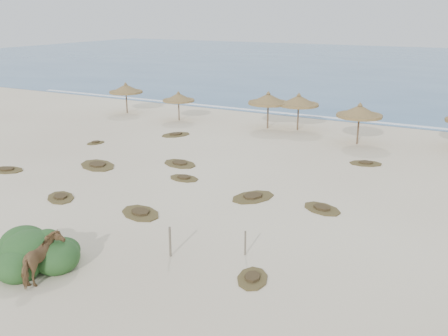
{
  "coord_description": "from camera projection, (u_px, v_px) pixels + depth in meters",
  "views": [
    {
      "loc": [
        11.43,
        -16.5,
        8.98
      ],
      "look_at": [
        -0.05,
        5.0,
        1.3
      ],
      "focal_mm": 40.0,
      "sensor_mm": 36.0,
      "label": 1
    }
  ],
  "objects": [
    {
      "name": "ground",
      "position": [
        171.0,
        227.0,
        21.72
      ],
      "size": [
        160.0,
        160.0,
        0.0
      ],
      "primitive_type": "plane",
      "color": "beige",
      "rests_on": "ground"
    },
    {
      "name": "scrub_4",
      "position": [
        322.0,
        208.0,
        23.62
      ],
      "size": [
        2.41,
        2.08,
        0.16
      ],
      "rotation": [
        0.0,
        0.0,
        2.68
      ],
      "color": "brown",
      "rests_on": "ground"
    },
    {
      "name": "scrub_3",
      "position": [
        253.0,
        197.0,
        25.1
      ],
      "size": [
        2.48,
        2.87,
        0.16
      ],
      "rotation": [
        0.0,
        0.0,
        1.12
      ],
      "color": "brown",
      "rests_on": "ground"
    },
    {
      "name": "palapa_2",
      "position": [
        299.0,
        101.0,
        38.77
      ],
      "size": [
        4.12,
        4.12,
        2.96
      ],
      "rotation": [
        0.0,
        0.0,
        0.39
      ],
      "color": "brown",
      "rests_on": "ground"
    },
    {
      "name": "scrub_6",
      "position": [
        176.0,
        134.0,
        37.77
      ],
      "size": [
        2.41,
        2.7,
        0.16
      ],
      "rotation": [
        0.0,
        0.0,
        1.05
      ],
      "color": "brown",
      "rests_on": "ground"
    },
    {
      "name": "horse",
      "position": [
        42.0,
        259.0,
        17.21
      ],
      "size": [
        1.33,
        2.03,
        1.57
      ],
      "primitive_type": "imported",
      "rotation": [
        0.0,
        0.0,
        3.42
      ],
      "color": "brown",
      "rests_on": "ground"
    },
    {
      "name": "bush",
      "position": [
        32.0,
        253.0,
        18.25
      ],
      "size": [
        3.55,
        3.13,
        1.59
      ],
      "rotation": [
        0.0,
        0.0,
        0.28
      ],
      "color": "#325C27",
      "rests_on": "ground"
    },
    {
      "name": "scrub_9",
      "position": [
        140.0,
        213.0,
        23.11
      ],
      "size": [
        2.71,
        2.3,
        0.16
      ],
      "rotation": [
        0.0,
        0.0,
        2.72
      ],
      "color": "brown",
      "rests_on": "ground"
    },
    {
      "name": "palapa_1",
      "position": [
        179.0,
        98.0,
        42.32
      ],
      "size": [
        3.38,
        3.38,
        2.53
      ],
      "rotation": [
        0.0,
        0.0,
        0.3
      ],
      "color": "brown",
      "rests_on": "ground"
    },
    {
      "name": "palapa_4",
      "position": [
        360.0,
        112.0,
        34.61
      ],
      "size": [
        4.08,
        4.08,
        2.98
      ],
      "rotation": [
        0.0,
        0.0,
        -0.36
      ],
      "color": "brown",
      "rests_on": "ground"
    },
    {
      "name": "palapa_3",
      "position": [
        268.0,
        99.0,
        39.35
      ],
      "size": [
        3.46,
        3.46,
        2.99
      ],
      "rotation": [
        0.0,
        0.0,
        -0.09
      ],
      "color": "brown",
      "rests_on": "ground"
    },
    {
      "name": "fence_post_far",
      "position": [
        245.0,
        243.0,
        19.09
      ],
      "size": [
        0.08,
        0.08,
        1.0
      ],
      "primitive_type": "cylinder",
      "rotation": [
        0.0,
        0.0,
        0.18
      ],
      "color": "#6F6453",
      "rests_on": "ground"
    },
    {
      "name": "scrub_0",
      "position": [
        7.0,
        170.0,
        29.38
      ],
      "size": [
        2.34,
        1.79,
        0.16
      ],
      "rotation": [
        0.0,
        0.0,
        0.23
      ],
      "color": "brown",
      "rests_on": "ground"
    },
    {
      "name": "scrub_13",
      "position": [
        180.0,
        163.0,
        30.58
      ],
      "size": [
        2.73,
        2.19,
        0.16
      ],
      "rotation": [
        0.0,
        0.0,
        2.84
      ],
      "color": "brown",
      "rests_on": "ground"
    },
    {
      "name": "scrub_11",
      "position": [
        61.0,
        197.0,
        25.03
      ],
      "size": [
        2.33,
        2.16,
        0.16
      ],
      "rotation": [
        0.0,
        0.0,
        2.53
      ],
      "color": "brown",
      "rests_on": "ground"
    },
    {
      "name": "scrub_2",
      "position": [
        184.0,
        178.0,
        27.94
      ],
      "size": [
        1.89,
        1.32,
        0.16
      ],
      "rotation": [
        0.0,
        0.0,
        3.05
      ],
      "color": "brown",
      "rests_on": "ground"
    },
    {
      "name": "fence_post_near",
      "position": [
        170.0,
        242.0,
        18.95
      ],
      "size": [
        0.09,
        0.09,
        1.21
      ],
      "primitive_type": "cylinder",
      "rotation": [
        0.0,
        0.0,
        -0.04
      ],
      "color": "#6F6453",
      "rests_on": "ground"
    },
    {
      "name": "ocean",
      "position": [
        418.0,
        66.0,
        84.81
      ],
      "size": [
        200.0,
        100.0,
        0.01
      ],
      "primitive_type": "cube",
      "color": "#2C5985",
      "rests_on": "ground"
    },
    {
      "name": "scrub_1",
      "position": [
        98.0,
        165.0,
        30.26
      ],
      "size": [
        3.31,
        2.83,
        0.16
      ],
      "rotation": [
        0.0,
        0.0,
        2.71
      ],
      "color": "brown",
      "rests_on": "ground"
    },
    {
      "name": "foam_line",
      "position": [
        337.0,
        119.0,
        43.59
      ],
      "size": [
        70.0,
        0.6,
        0.01
      ],
      "primitive_type": "cube",
      "color": "white",
      "rests_on": "ground"
    },
    {
      "name": "scrub_12",
      "position": [
        252.0,
        278.0,
        17.45
      ],
      "size": [
        1.55,
        1.92,
        0.16
      ],
      "rotation": [
        0.0,
        0.0,
        1.89
      ],
      "color": "brown",
      "rests_on": "ground"
    },
    {
      "name": "scrub_7",
      "position": [
        366.0,
        163.0,
        30.65
      ],
      "size": [
        2.29,
        1.86,
        0.16
      ],
      "rotation": [
        0.0,
        0.0,
        0.34
      ],
      "color": "brown",
      "rests_on": "ground"
    },
    {
      "name": "scrub_8",
      "position": [
        96.0,
        143.0,
        35.43
      ],
      "size": [
        1.23,
        1.53,
        0.16
      ],
      "rotation": [
        0.0,
        0.0,
        1.26
      ],
      "color": "brown",
      "rests_on": "ground"
    },
    {
      "name": "palapa_0",
      "position": [
        126.0,
        89.0,
        45.4
      ],
      "size": [
        3.28,
        3.28,
        2.83
      ],
      "rotation": [
        0.0,
        0.0,
        -0.09
      ],
      "color": "brown",
      "rests_on": "ground"
    }
  ]
}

